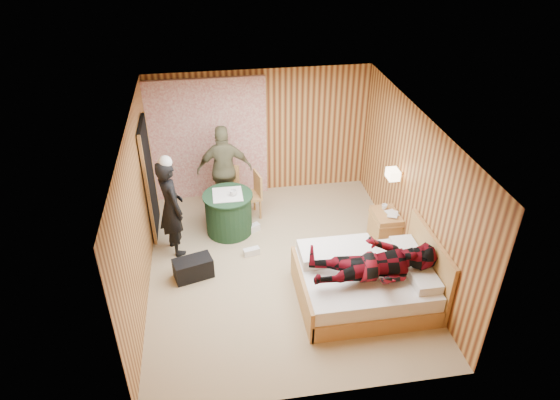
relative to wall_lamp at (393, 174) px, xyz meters
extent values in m
cube|color=tan|center=(-1.92, -0.45, -1.30)|extent=(4.20, 5.00, 0.01)
cube|color=silver|center=(-1.92, -0.45, 1.20)|extent=(4.20, 5.00, 0.01)
cube|color=tan|center=(-1.92, 2.05, -0.05)|extent=(4.20, 0.02, 2.50)
cube|color=tan|center=(-4.02, -0.45, -0.05)|extent=(0.02, 5.00, 2.50)
cube|color=tan|center=(0.18, -0.45, -0.05)|extent=(0.02, 5.00, 2.50)
cube|color=white|center=(-2.92, 1.98, -0.10)|extent=(2.20, 0.08, 2.40)
cube|color=black|center=(-3.98, 0.95, -0.28)|extent=(0.06, 0.90, 2.05)
cylinder|color=gold|center=(0.08, 0.00, 0.00)|extent=(0.18, 0.04, 0.04)
cube|color=#FFE3B2|center=(0.00, 0.00, 0.00)|extent=(0.18, 0.24, 0.16)
cube|color=tan|center=(-0.82, -1.41, -1.16)|extent=(1.88, 1.51, 0.28)
cube|color=white|center=(-0.82, -1.41, -0.90)|extent=(1.83, 1.45, 0.24)
cube|color=tan|center=(-1.76, -1.41, -1.04)|extent=(0.06, 1.51, 0.53)
cube|color=tan|center=(0.14, -1.41, -0.78)|extent=(0.06, 1.51, 1.04)
cube|color=silver|center=(-0.09, -1.76, -0.72)|extent=(0.36, 0.52, 0.13)
cube|color=silver|center=(-0.09, -1.05, -0.72)|extent=(0.36, 0.52, 0.13)
cube|color=white|center=(-1.15, -0.98, -0.70)|extent=(1.13, 0.56, 0.17)
cube|color=tan|center=(-0.04, -0.05, -1.01)|extent=(0.42, 0.57, 0.57)
cube|color=tan|center=(-0.04, -0.05, -0.83)|extent=(0.44, 0.60, 0.03)
cylinder|color=#1B3A23|center=(-2.68, 0.65, -0.93)|extent=(0.81, 0.81, 0.74)
cylinder|color=#1B3A23|center=(-2.68, 0.65, -0.55)|extent=(0.87, 0.87, 0.03)
cube|color=silver|center=(-2.68, 0.65, -0.53)|extent=(0.51, 0.51, 0.01)
cube|color=tan|center=(-2.68, 1.26, -0.85)|extent=(0.53, 0.53, 0.05)
cube|color=tan|center=(-2.62, 1.44, -0.60)|extent=(0.41, 0.18, 0.46)
cylinder|color=tan|center=(-2.89, 1.16, -1.08)|extent=(0.04, 0.04, 0.43)
cylinder|color=tan|center=(-2.46, 1.37, -1.08)|extent=(0.04, 0.04, 0.43)
cube|color=tan|center=(-2.27, 1.08, -0.87)|extent=(0.48, 0.48, 0.05)
cube|color=tan|center=(-2.10, 1.12, -0.64)|extent=(0.13, 0.40, 0.44)
cylinder|color=tan|center=(-2.47, 1.21, -1.10)|extent=(0.04, 0.04, 0.41)
cylinder|color=tan|center=(-2.08, 0.96, -1.10)|extent=(0.04, 0.04, 0.41)
cube|color=black|center=(-3.33, -0.51, -1.13)|extent=(0.66, 0.47, 0.34)
cube|color=silver|center=(-2.36, -0.09, -1.24)|extent=(0.29, 0.17, 0.12)
cube|color=silver|center=(-2.29, 0.57, -1.23)|extent=(0.32, 0.24, 0.13)
imported|color=black|center=(-3.61, 0.25, -0.45)|extent=(0.62, 0.73, 1.71)
imported|color=#686545|center=(-2.68, 1.38, -0.44)|extent=(1.02, 0.44, 1.72)
imported|color=#630913|center=(-0.77, -1.61, -0.35)|extent=(0.86, 0.67, 1.77)
imported|color=silver|center=(-0.04, -0.10, -0.72)|extent=(0.21, 0.26, 0.02)
imported|color=silver|center=(-0.04, -0.10, -0.70)|extent=(0.24, 0.27, 0.02)
imported|color=silver|center=(-0.04, 0.08, -0.68)|extent=(0.12, 0.12, 0.09)
imported|color=silver|center=(-2.58, 0.60, -0.48)|extent=(0.13, 0.13, 0.10)
camera|label=1|loc=(-2.92, -6.73, 3.94)|focal=32.00mm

